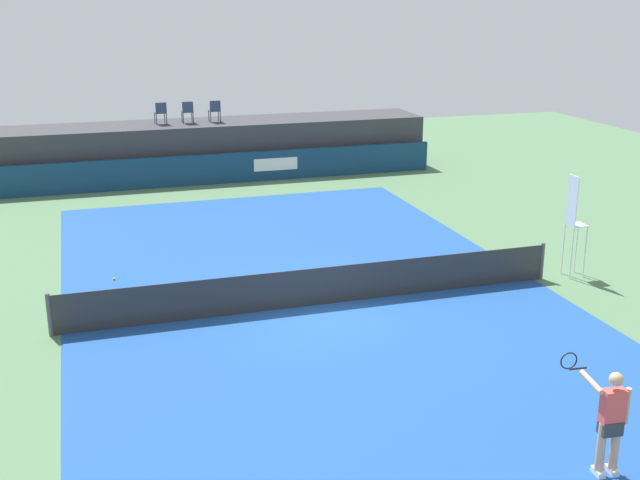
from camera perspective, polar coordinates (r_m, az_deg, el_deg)
ground_plane at (r=22.21m, az=-2.42°, el=-1.88°), size 48.00×48.00×0.00m
court_inner at (r=19.51m, az=-0.14°, el=-4.65°), size 12.00×22.00×0.00m
sponsor_wall at (r=31.96m, az=-7.29°, el=5.08°), size 18.00×0.22×1.20m
spectator_platform at (r=33.60m, az=-7.89°, el=6.52°), size 18.00×2.80×2.20m
spectator_chair_far_left at (r=33.00m, az=-11.33°, el=8.96°), size 0.47×0.47×0.89m
spectator_chair_left at (r=33.08m, az=-9.45°, el=9.08°), size 0.44×0.44×0.89m
spectator_chair_center at (r=33.21m, az=-7.54°, el=9.20°), size 0.45×0.45×0.89m
umpire_chair at (r=22.02m, az=17.68°, el=1.44°), size 0.44×0.44×2.76m
tennis_net at (r=19.34m, az=-0.14°, el=-3.35°), size 12.40×0.02×0.95m
net_post_near at (r=18.60m, az=-18.79°, el=-5.09°), size 0.10×0.10×1.00m
net_post_far at (r=21.86m, az=15.59°, el=-1.46°), size 0.10×0.10×1.00m
tennis_player at (r=13.45m, az=20.01°, el=-11.94°), size 0.61×1.17×1.77m
tennis_ball at (r=21.82m, az=-14.51°, el=-2.69°), size 0.07×0.07×0.07m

